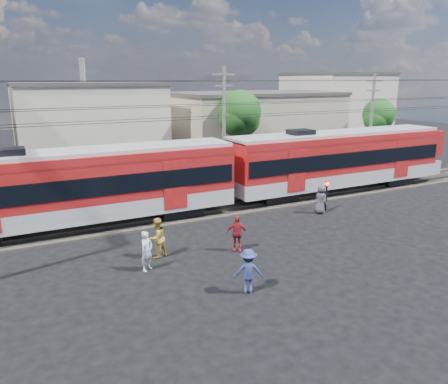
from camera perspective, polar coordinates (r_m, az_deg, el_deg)
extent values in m
plane|color=black|center=(18.72, 4.55, -9.49)|extent=(120.00, 120.00, 0.00)
cube|color=#2D2823|center=(25.41, -4.91, -2.76)|extent=(70.00, 3.40, 0.12)
cube|color=#59544C|center=(24.71, -4.25, -2.96)|extent=(70.00, 0.12, 0.12)
cube|color=#59544C|center=(26.04, -5.54, -2.06)|extent=(70.00, 0.12, 0.12)
cube|color=black|center=(25.13, -6.11, -2.30)|extent=(2.40, 2.20, 0.70)
cube|color=#989BA0|center=(23.66, -17.82, -1.99)|extent=(16.00, 3.00, 0.90)
cube|color=maroon|center=(23.26, -18.13, 1.91)|extent=(16.00, 3.00, 2.40)
cube|color=black|center=(23.32, -18.08, 1.31)|extent=(15.68, 3.08, 0.95)
cube|color=#989BA0|center=(23.03, -18.38, 4.94)|extent=(16.00, 2.60, 0.25)
cube|color=black|center=(28.03, 6.49, -0.52)|extent=(2.40, 2.20, 0.70)
cube|color=black|center=(34.62, 20.81, 1.53)|extent=(2.40, 2.20, 0.70)
cube|color=#989BA0|center=(30.90, 14.50, 2.06)|extent=(16.00, 3.00, 0.90)
cube|color=maroon|center=(30.59, 14.70, 5.08)|extent=(16.00, 3.00, 2.40)
cube|color=black|center=(30.64, 14.67, 4.61)|extent=(15.68, 3.08, 0.95)
cube|color=#989BA0|center=(30.42, 14.85, 7.40)|extent=(16.00, 2.60, 0.25)
cube|color=maroon|center=(36.74, 24.48, 4.67)|extent=(0.70, 2.90, 2.80)
cylinder|color=black|center=(23.70, -4.54, 9.43)|extent=(70.00, 0.03, 0.03)
cylinder|color=black|center=(24.99, -5.80, 9.67)|extent=(70.00, 0.03, 0.03)
cylinder|color=black|center=(23.65, -4.58, 11.12)|extent=(70.00, 0.03, 0.03)
cylinder|color=black|center=(24.94, -5.84, 11.27)|extent=(70.00, 0.03, 0.03)
cylinder|color=black|center=(21.04, -1.63, 14.26)|extent=(70.00, 0.03, 0.03)
cylinder|color=black|center=(27.53, -8.10, 14.22)|extent=(70.00, 0.03, 0.03)
cube|color=beige|center=(42.30, -17.50, 8.38)|extent=(12.00, 12.00, 7.00)
cube|color=#3F3D3A|center=(42.10, -17.89, 13.31)|extent=(12.24, 12.24, 0.30)
cube|color=tan|center=(45.11, 3.90, 8.72)|extent=(16.00, 10.00, 6.00)
cube|color=#3F3D3A|center=(44.89, 3.97, 12.73)|extent=(16.32, 10.20, 0.30)
cube|color=beige|center=(56.49, 14.27, 10.53)|extent=(10.00, 10.00, 8.00)
cube|color=#3F3D3A|center=(56.38, 14.54, 14.73)|extent=(10.20, 10.20, 0.30)
cylinder|color=slate|center=(33.29, -0.01, 8.81)|extent=(0.24, 0.24, 8.50)
cube|color=slate|center=(33.12, -0.01, 15.11)|extent=(1.80, 0.12, 0.12)
cube|color=slate|center=(33.12, -0.01, 13.72)|extent=(1.40, 0.12, 0.12)
cylinder|color=slate|center=(40.85, 18.67, 8.79)|extent=(0.24, 0.24, 8.00)
cube|color=slate|center=(40.69, 19.07, 13.55)|extent=(1.80, 0.12, 0.12)
cube|color=slate|center=(40.70, 18.97, 12.43)|extent=(1.40, 0.12, 0.12)
cylinder|color=#382619|center=(37.61, 2.00, 5.96)|extent=(0.36, 0.36, 3.92)
sphere|color=#184614|center=(37.27, 2.04, 10.44)|extent=(3.64, 3.64, 3.64)
sphere|color=#184614|center=(37.89, 2.61, 9.44)|extent=(2.80, 2.80, 2.80)
cylinder|color=#382619|center=(46.04, 19.30, 6.41)|extent=(0.36, 0.36, 3.36)
sphere|color=#184614|center=(45.78, 19.57, 9.52)|extent=(3.12, 3.12, 3.12)
sphere|color=#184614|center=(46.47, 19.75, 8.83)|extent=(2.40, 2.40, 2.40)
imported|color=silver|center=(18.17, -10.06, -7.58)|extent=(0.73, 0.66, 1.67)
imported|color=gold|center=(19.32, -8.73, -5.95)|extent=(1.08, 0.99, 1.80)
imported|color=navy|center=(16.14, 3.16, -10.28)|extent=(1.25, 0.98, 1.69)
imported|color=maroon|center=(19.82, 1.66, -5.44)|extent=(1.05, 0.81, 1.66)
imported|color=#46464B|center=(25.87, 12.51, -0.96)|extent=(0.72, 0.92, 1.66)
imported|color=#A3A6A9|center=(42.52, 23.38, 4.03)|extent=(4.19, 2.26, 1.35)
imported|color=silver|center=(44.28, 22.37, 4.59)|extent=(4.71, 2.62, 1.47)
cylinder|color=black|center=(26.54, 13.20, -0.59)|extent=(0.11, 0.11, 1.67)
sphere|color=#FF140C|center=(26.35, 13.30, 1.07)|extent=(0.26, 0.26, 0.26)
cube|color=black|center=(26.35, 13.30, 1.07)|extent=(0.23, 0.06, 0.33)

